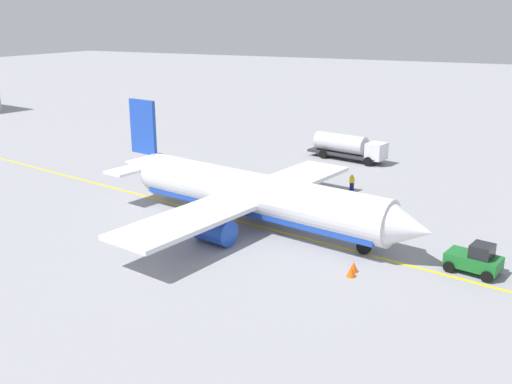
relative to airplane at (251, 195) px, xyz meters
name	(u,v)px	position (x,y,z in m)	size (l,w,h in m)	color
ground_plane	(256,225)	(0.49, -0.09, -2.64)	(400.00, 400.00, 0.00)	#939399
airplane	(251,195)	(0.00, 0.00, 0.00)	(31.97, 27.86, 9.62)	white
fuel_tanker	(348,146)	(0.01, 26.30, -0.91)	(10.41, 4.55, 3.15)	#2D2D33
pushback_tug	(475,259)	(18.36, -1.76, -1.63)	(3.94, 2.96, 2.20)	#196B28
refueling_worker	(352,183)	(4.60, 13.63, -1.82)	(0.60, 0.49, 1.71)	navy
safety_cone_nose	(351,272)	(10.89, -6.22, -2.27)	(0.67, 0.67, 0.74)	#F2590F
safety_cone_wingtip	(354,267)	(10.80, -5.39, -2.26)	(0.67, 0.67, 0.75)	#F2590F
taxi_line_marking	(256,225)	(0.49, -0.09, -2.63)	(81.17, 0.30, 0.01)	yellow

